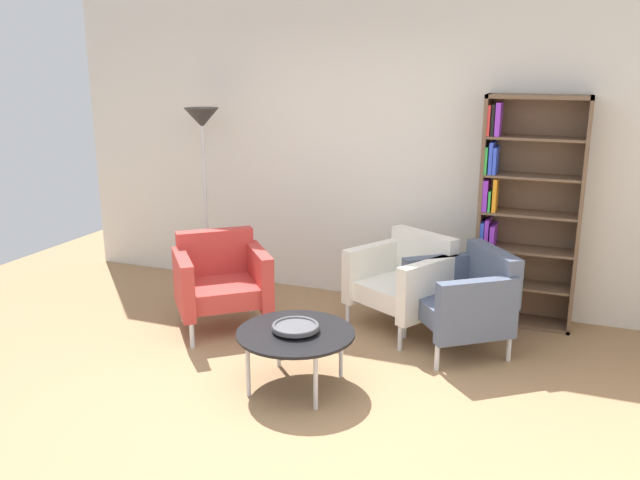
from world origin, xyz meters
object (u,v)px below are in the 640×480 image
(armchair_by_bookshelf, at_px, (221,279))
(floor_lamp_torchiere, at_px, (203,140))
(coffee_table_low, at_px, (296,336))
(decorative_bowl, at_px, (296,327))
(armchair_corner_red, at_px, (465,297))
(armchair_near_window, at_px, (405,280))
(bookshelf_tall, at_px, (521,214))

(armchair_by_bookshelf, bearing_deg, floor_lamp_torchiere, 86.89)
(coffee_table_low, height_order, decorative_bowl, decorative_bowl)
(decorative_bowl, distance_m, floor_lamp_torchiere, 2.44)
(armchair_corner_red, xyz_separation_m, floor_lamp_torchiere, (-2.55, 0.51, 1.03))
(coffee_table_low, bearing_deg, armchair_by_bookshelf, 143.16)
(armchair_near_window, bearing_deg, armchair_corner_red, 4.30)
(bookshelf_tall, xyz_separation_m, floor_lamp_torchiere, (-2.86, -0.22, 0.51))
(armchair_by_bookshelf, xyz_separation_m, armchair_corner_red, (1.95, 0.30, 0.00))
(coffee_table_low, relative_size, decorative_bowl, 2.50)
(bookshelf_tall, distance_m, armchair_by_bookshelf, 2.53)
(coffee_table_low, distance_m, armchair_by_bookshelf, 1.24)
(armchair_by_bookshelf, xyz_separation_m, armchair_near_window, (1.42, 0.54, 0.00))
(bookshelf_tall, bearing_deg, armchair_corner_red, -112.99)
(bookshelf_tall, height_order, coffee_table_low, bookshelf_tall)
(bookshelf_tall, xyz_separation_m, armchair_near_window, (-0.84, -0.49, -0.52))
(floor_lamp_torchiere, bearing_deg, armchair_near_window, -7.53)
(armchair_near_window, bearing_deg, decorative_bowl, -79.33)
(decorative_bowl, bearing_deg, floor_lamp_torchiere, 135.81)
(decorative_bowl, height_order, floor_lamp_torchiere, floor_lamp_torchiere)
(coffee_table_low, bearing_deg, floor_lamp_torchiere, 135.81)
(bookshelf_tall, xyz_separation_m, armchair_by_bookshelf, (-2.26, -1.03, -0.52))
(bookshelf_tall, height_order, armchair_near_window, bookshelf_tall)
(decorative_bowl, bearing_deg, coffee_table_low, 97.13)
(decorative_bowl, height_order, armchair_by_bookshelf, armchair_by_bookshelf)
(armchair_corner_red, height_order, floor_lamp_torchiere, floor_lamp_torchiere)
(coffee_table_low, bearing_deg, armchair_corner_red, 47.50)
(bookshelf_tall, bearing_deg, floor_lamp_torchiere, -175.57)
(decorative_bowl, height_order, armchair_near_window, armchair_near_window)
(coffee_table_low, xyz_separation_m, decorative_bowl, (0.00, -0.00, 0.06))
(armchair_near_window, relative_size, armchair_corner_red, 0.98)
(armchair_by_bookshelf, bearing_deg, decorative_bowl, -76.64)
(decorative_bowl, bearing_deg, armchair_near_window, 71.77)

